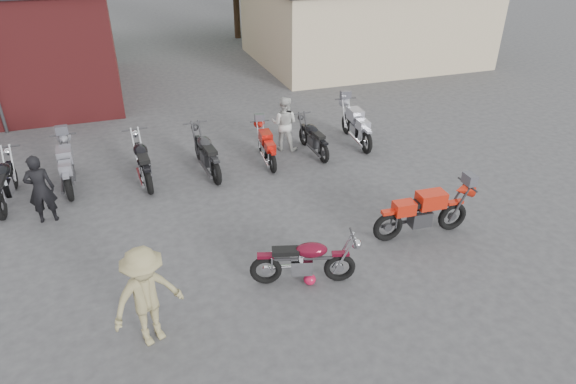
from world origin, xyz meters
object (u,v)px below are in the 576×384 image
object	(u,v)px
helmet	(310,279)
row_bike_0	(4,180)
row_bike_3	(206,151)
row_bike_6	(356,124)
row_bike_1	(67,165)
row_bike_5	(313,136)
vintage_motorcycle	(305,258)
row_bike_4	(267,145)
person_dark	(40,189)
row_bike_2	(142,159)
person_tan	(147,297)
person_light	(284,124)
sportbike	(424,210)

from	to	relation	value
helmet	row_bike_0	world-z (taller)	row_bike_0
row_bike_3	row_bike_6	xyz separation A→B (m)	(4.68, 0.48, 0.01)
row_bike_1	row_bike_5	bearing A→B (deg)	-93.97
vintage_motorcycle	helmet	world-z (taller)	vintage_motorcycle
row_bike_4	row_bike_5	bearing A→B (deg)	-81.31
person_dark	row_bike_2	bearing A→B (deg)	-150.56
row_bike_0	row_bike_6	distance (m)	9.55
person_tan	person_dark	bearing A→B (deg)	92.20
person_light	row_bike_0	xyz separation A→B (m)	(-7.31, -0.80, -0.20)
person_dark	row_bike_1	bearing A→B (deg)	-105.53
person_dark	row_bike_1	distance (m)	1.67
sportbike	row_bike_3	size ratio (longest dim) A/B	1.00
person_light	row_bike_3	distance (m)	2.57
row_bike_5	row_bike_1	bearing A→B (deg)	85.41
person_light	person_tan	bearing A→B (deg)	87.77
person_dark	row_bike_6	world-z (taller)	person_dark
vintage_motorcycle	row_bike_0	world-z (taller)	row_bike_0
person_dark	row_bike_5	distance (m)	7.21
row_bike_1	row_bike_5	xyz separation A→B (m)	(6.64, -0.15, -0.06)
helmet	row_bike_2	world-z (taller)	row_bike_2
row_bike_1	row_bike_4	xyz separation A→B (m)	(5.18, -0.28, -0.08)
row_bike_0	row_bike_2	size ratio (longest dim) A/B	0.99
vintage_motorcycle	helmet	bearing A→B (deg)	-38.91
person_light	row_bike_4	world-z (taller)	person_light
person_dark	row_bike_5	world-z (taller)	person_dark
person_light	row_bike_4	bearing A→B (deg)	74.05
row_bike_1	person_tan	bearing A→B (deg)	-168.85
person_dark	row_bike_0	distance (m)	1.55
row_bike_0	row_bike_4	bearing A→B (deg)	-87.48
row_bike_5	row_bike_6	size ratio (longest dim) A/B	0.86
row_bike_4	person_tan	bearing A→B (deg)	150.98
row_bike_2	person_light	bearing A→B (deg)	-84.56
row_bike_5	row_bike_0	bearing A→B (deg)	88.52
row_bike_2	sportbike	bearing A→B (deg)	-134.23
helmet	row_bike_0	distance (m)	7.79
helmet	row_bike_5	world-z (taller)	row_bike_5
person_light	row_bike_3	xyz separation A→B (m)	(-2.46, -0.74, -0.19)
vintage_motorcycle	person_tan	xyz separation A→B (m)	(-2.82, -0.54, 0.34)
sportbike	row_bike_5	bearing A→B (deg)	100.92
row_bike_2	row_bike_3	bearing A→B (deg)	-95.83
vintage_motorcycle	person_tan	bearing A→B (deg)	-153.23
row_bike_3	row_bike_4	size ratio (longest dim) A/B	1.17
row_bike_3	row_bike_4	bearing A→B (deg)	-93.75
sportbike	person_tan	bearing A→B (deg)	-165.05
row_bike_1	row_bike_3	distance (m)	3.50
row_bike_2	helmet	bearing A→B (deg)	-158.44
person_dark	row_bike_5	size ratio (longest dim) A/B	0.88
sportbike	row_bike_6	xyz separation A→B (m)	(0.89, 5.03, 0.01)
sportbike	person_dark	world-z (taller)	person_dark
row_bike_1	row_bike_4	size ratio (longest dim) A/B	1.14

